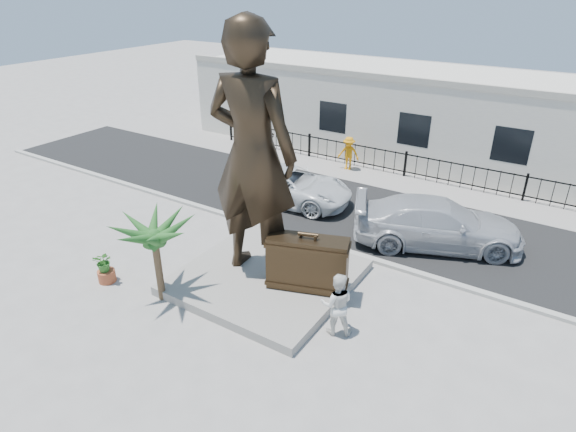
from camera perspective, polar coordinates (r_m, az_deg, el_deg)
name	(u,v)px	position (r m, az deg, el deg)	size (l,w,h in m)	color
ground	(252,310)	(14.73, -4.27, -11.00)	(100.00, 100.00, 0.00)	#9E9991
street	(364,211)	(20.71, 8.97, 0.55)	(40.00, 7.00, 0.01)	black
curb	(324,245)	(17.87, 4.32, -3.42)	(40.00, 0.25, 0.12)	#A5A399
far_sidewalk	(398,181)	(24.14, 12.91, 4.05)	(40.00, 2.50, 0.02)	#9E9991
plinth	(267,277)	(15.87, -2.51, -7.21)	(5.20, 5.20, 0.30)	gray
fence	(405,165)	(24.64, 13.72, 5.90)	(22.00, 0.10, 1.20)	black
building	(435,115)	(28.03, 17.08, 11.40)	(28.00, 7.00, 4.40)	silver
statue	(252,155)	(14.38, -4.24, 7.27)	(2.87, 1.88, 7.86)	black
suitcase	(308,263)	(14.67, 2.33, -5.61)	(2.43, 0.77, 1.71)	#2F2214
tourist	(337,304)	(13.40, 5.80, -10.36)	(0.92, 0.71, 1.88)	silver
car_white	(289,185)	(21.07, 0.09, 3.68)	(2.57, 5.57, 1.55)	silver
car_silver	(438,223)	(18.37, 17.32, -0.85)	(2.46, 6.04, 1.75)	#B5B7BA
worker	(349,153)	(24.94, 7.19, 7.39)	(1.11, 0.64, 1.72)	orange
palm_tree	(163,298)	(15.64, -14.62, -9.42)	(1.80, 1.80, 3.20)	#20511D
planter	(107,276)	(16.88, -20.68, -6.66)	(0.56, 0.56, 0.40)	#A34B2B
shrub	(104,262)	(16.60, -20.97, -5.07)	(0.62, 0.54, 0.69)	#2D6A22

